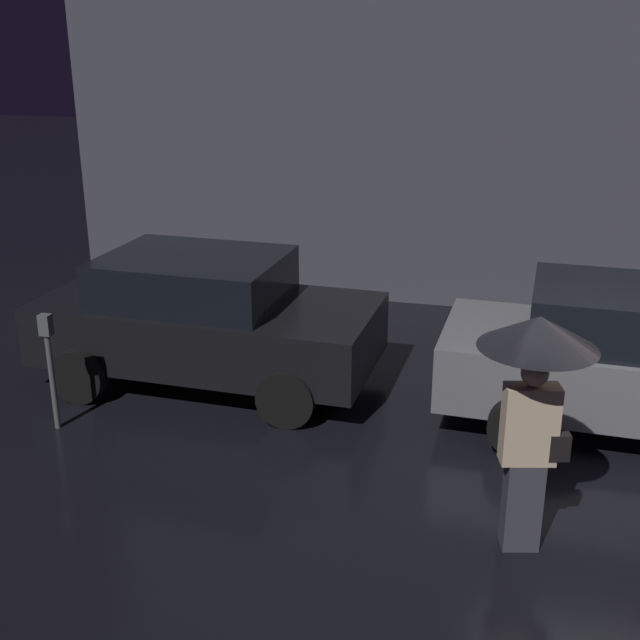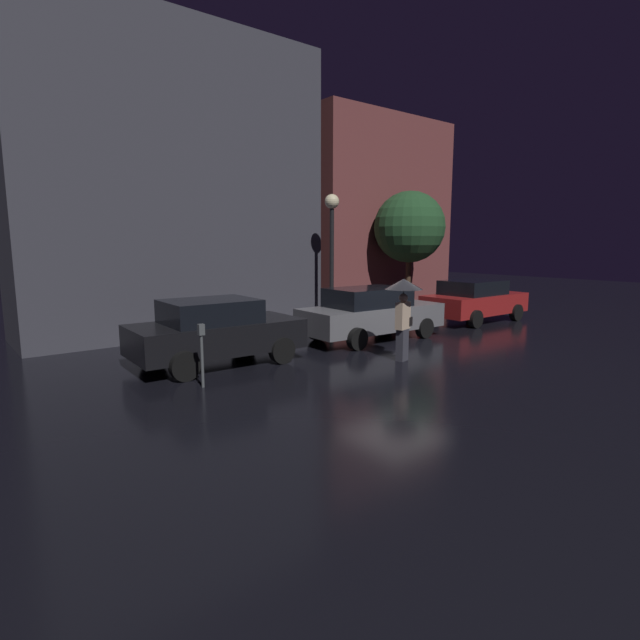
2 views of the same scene
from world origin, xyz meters
The scene contains 4 objects.
ground_plane centered at (0.00, 0.00, 0.00)m, with size 60.00×60.00×0.00m, color black.
parked_car_black centered at (-4.61, 1.50, 0.80)m, with size 4.00×2.05×1.54m.
pedestrian_with_umbrella centered at (-0.90, -1.01, 1.51)m, with size 0.91×0.91×1.99m.
parking_meter centered at (-5.69, -0.08, 0.79)m, with size 0.12×0.10×1.28m.
Camera 1 is at (-1.11, -6.79, 3.96)m, focal length 45.00 mm.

